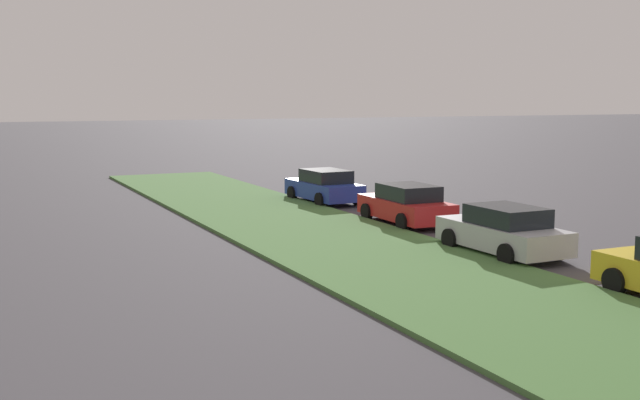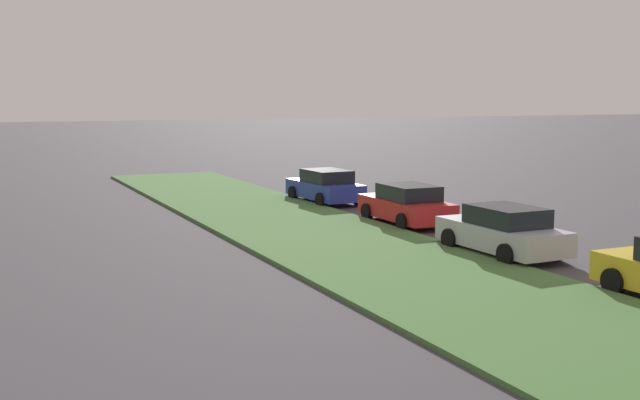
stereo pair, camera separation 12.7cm
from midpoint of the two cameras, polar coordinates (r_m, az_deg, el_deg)
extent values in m
cube|color=#477238|center=(19.53, 9.60, -6.11)|extent=(60.00, 6.00, 0.12)
cylinder|color=black|center=(19.74, 20.80, -5.58)|extent=(0.64, 0.23, 0.64)
cube|color=#B2B5BA|center=(23.65, 13.27, -2.56)|extent=(4.32, 1.85, 0.70)
cube|color=black|center=(23.39, 13.62, -1.13)|extent=(2.22, 1.63, 0.55)
cylinder|color=black|center=(24.22, 9.59, -2.82)|extent=(0.64, 0.23, 0.64)
cylinder|color=black|center=(25.28, 12.95, -2.48)|extent=(0.64, 0.23, 0.64)
cylinder|color=black|center=(22.10, 13.59, -3.93)|extent=(0.64, 0.23, 0.64)
cylinder|color=black|center=(23.26, 17.06, -3.48)|extent=(0.64, 0.23, 0.64)
cube|color=red|center=(28.78, 6.41, -0.62)|extent=(4.33, 1.87, 0.70)
cube|color=black|center=(28.53, 6.62, 0.57)|extent=(2.23, 1.64, 0.55)
cylinder|color=black|center=(29.56, 3.58, -0.87)|extent=(0.64, 0.23, 0.64)
cylinder|color=black|center=(30.42, 6.59, -0.66)|extent=(0.64, 0.23, 0.64)
cylinder|color=black|center=(27.22, 6.18, -1.62)|extent=(0.64, 0.23, 0.64)
cylinder|color=black|center=(28.15, 9.36, -1.38)|extent=(0.64, 0.23, 0.64)
cube|color=#23389E|center=(34.41, 0.44, 0.76)|extent=(4.38, 2.01, 0.70)
cube|color=black|center=(34.16, 0.60, 1.76)|extent=(2.28, 1.71, 0.55)
cylinder|color=black|center=(35.23, -1.88, 0.50)|extent=(0.65, 0.25, 0.64)
cylinder|color=black|center=(36.04, 0.71, 0.67)|extent=(0.65, 0.25, 0.64)
cylinder|color=black|center=(32.84, 0.16, -0.01)|extent=(0.65, 0.25, 0.64)
cylinder|color=black|center=(33.70, 2.87, 0.18)|extent=(0.65, 0.25, 0.64)
camera|label=1|loc=(0.06, -89.86, 0.02)|focal=43.86mm
camera|label=2|loc=(0.06, 90.14, -0.02)|focal=43.86mm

